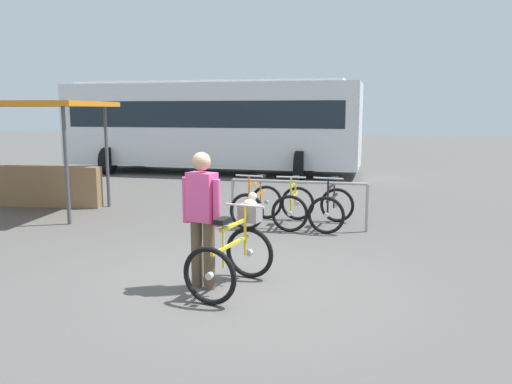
{
  "coord_description": "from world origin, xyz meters",
  "views": [
    {
      "loc": [
        1.84,
        -5.75,
        2.11
      ],
      "look_at": [
        0.02,
        1.0,
        1.0
      ],
      "focal_mm": 35.88,
      "sensor_mm": 36.0,
      "label": 1
    }
  ],
  "objects_px": {
    "racked_bike_black": "(332,208)",
    "bus_distant": "(211,122)",
    "racked_bike_orange": "(257,205)",
    "racked_bike_yellow": "(294,206)",
    "person_with_featured_bike": "(202,214)",
    "market_stall": "(37,145)",
    "featured_bicycle": "(236,248)"
  },
  "relations": [
    {
      "from": "market_stall",
      "to": "racked_bike_yellow",
      "type": "bearing_deg",
      "value": -0.93
    },
    {
      "from": "person_with_featured_bike",
      "to": "bus_distant",
      "type": "distance_m",
      "value": 11.7
    },
    {
      "from": "person_with_featured_bike",
      "to": "bus_distant",
      "type": "height_order",
      "value": "bus_distant"
    },
    {
      "from": "racked_bike_black",
      "to": "featured_bicycle",
      "type": "bearing_deg",
      "value": -101.97
    },
    {
      "from": "person_with_featured_bike",
      "to": "market_stall",
      "type": "relative_size",
      "value": 0.49
    },
    {
      "from": "featured_bicycle",
      "to": "bus_distant",
      "type": "bearing_deg",
      "value": 111.37
    },
    {
      "from": "featured_bicycle",
      "to": "person_with_featured_bike",
      "type": "bearing_deg",
      "value": -162.76
    },
    {
      "from": "racked_bike_yellow",
      "to": "person_with_featured_bike",
      "type": "bearing_deg",
      "value": -96.6
    },
    {
      "from": "racked_bike_yellow",
      "to": "person_with_featured_bike",
      "type": "xyz_separation_m",
      "value": [
        -0.42,
        -3.59,
        0.54
      ]
    },
    {
      "from": "racked_bike_black",
      "to": "bus_distant",
      "type": "xyz_separation_m",
      "value": [
        -5.0,
        7.4,
        1.37
      ]
    },
    {
      "from": "racked_bike_black",
      "to": "person_with_featured_bike",
      "type": "distance_m",
      "value": 3.82
    },
    {
      "from": "market_stall",
      "to": "person_with_featured_bike",
      "type": "bearing_deg",
      "value": -35.61
    },
    {
      "from": "racked_bike_orange",
      "to": "racked_bike_black",
      "type": "distance_m",
      "value": 1.4
    },
    {
      "from": "bus_distant",
      "to": "racked_bike_orange",
      "type": "bearing_deg",
      "value": -64.13
    },
    {
      "from": "racked_bike_black",
      "to": "bus_distant",
      "type": "distance_m",
      "value": 9.03
    },
    {
      "from": "racked_bike_black",
      "to": "bus_distant",
      "type": "relative_size",
      "value": 0.11
    },
    {
      "from": "racked_bike_yellow",
      "to": "market_stall",
      "type": "xyz_separation_m",
      "value": [
        -5.56,
        0.09,
        1.03
      ]
    },
    {
      "from": "racked_bike_yellow",
      "to": "market_stall",
      "type": "height_order",
      "value": "market_stall"
    },
    {
      "from": "racked_bike_orange",
      "to": "featured_bicycle",
      "type": "height_order",
      "value": "featured_bicycle"
    },
    {
      "from": "racked_bike_orange",
      "to": "bus_distant",
      "type": "height_order",
      "value": "bus_distant"
    },
    {
      "from": "bus_distant",
      "to": "market_stall",
      "type": "distance_m",
      "value": 7.44
    },
    {
      "from": "racked_bike_yellow",
      "to": "featured_bicycle",
      "type": "xyz_separation_m",
      "value": [
        -0.04,
        -3.48,
        0.12
      ]
    },
    {
      "from": "racked_bike_orange",
      "to": "person_with_featured_bike",
      "type": "relative_size",
      "value": 0.72
    },
    {
      "from": "racked_bike_orange",
      "to": "market_stall",
      "type": "distance_m",
      "value": 4.96
    },
    {
      "from": "bus_distant",
      "to": "market_stall",
      "type": "bearing_deg",
      "value": -99.71
    },
    {
      "from": "racked_bike_yellow",
      "to": "racked_bike_black",
      "type": "height_order",
      "value": "same"
    },
    {
      "from": "bus_distant",
      "to": "featured_bicycle",
      "type": "bearing_deg",
      "value": -68.63
    },
    {
      "from": "racked_bike_black",
      "to": "market_stall",
      "type": "relative_size",
      "value": 0.33
    },
    {
      "from": "bus_distant",
      "to": "racked_bike_black",
      "type": "bearing_deg",
      "value": -55.92
    },
    {
      "from": "racked_bike_yellow",
      "to": "featured_bicycle",
      "type": "height_order",
      "value": "featured_bicycle"
    },
    {
      "from": "racked_bike_yellow",
      "to": "person_with_featured_bike",
      "type": "relative_size",
      "value": 0.68
    },
    {
      "from": "racked_bike_yellow",
      "to": "person_with_featured_bike",
      "type": "distance_m",
      "value": 3.66
    }
  ]
}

